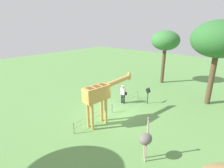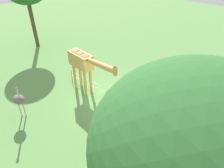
% 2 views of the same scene
% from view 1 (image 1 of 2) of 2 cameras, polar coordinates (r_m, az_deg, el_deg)
% --- Properties ---
extents(ground_plane, '(60.00, 60.00, 0.00)m').
position_cam_1_polar(ground_plane, '(13.21, 0.28, -9.33)').
color(ground_plane, '#60934C').
extents(giraffe, '(4.02, 0.94, 3.03)m').
position_cam_1_polar(giraffe, '(11.07, -3.54, -3.10)').
color(giraffe, gold).
rests_on(giraffe, ground_plane).
extents(visitor, '(0.63, 0.58, 1.71)m').
position_cam_1_polar(visitor, '(14.43, 3.61, -2.92)').
color(visitor, black).
rests_on(visitor, ground_plane).
extents(ostrich, '(0.70, 0.56, 2.25)m').
position_cam_1_polar(ostrich, '(8.68, 10.85, -17.04)').
color(ostrich, '#CC9E93').
rests_on(ostrich, ground_plane).
extents(tree_east, '(3.93, 3.93, 6.57)m').
position_cam_1_polar(tree_east, '(15.54, 31.21, 12.14)').
color(tree_east, brown).
rests_on(tree_east, ground_plane).
extents(tree_northeast, '(2.93, 2.93, 5.65)m').
position_cam_1_polar(tree_northeast, '(19.87, 16.89, 13.08)').
color(tree_northeast, brown).
rests_on(tree_northeast, ground_plane).
extents(info_sign, '(0.56, 0.21, 1.32)m').
position_cam_1_polar(info_sign, '(14.64, 11.55, -2.76)').
color(info_sign, black).
rests_on(info_sign, ground_plane).
extents(wire_fence, '(7.05, 0.05, 0.75)m').
position_cam_1_polar(wire_fence, '(13.07, 0.01, -7.66)').
color(wire_fence, slate).
rests_on(wire_fence, ground_plane).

